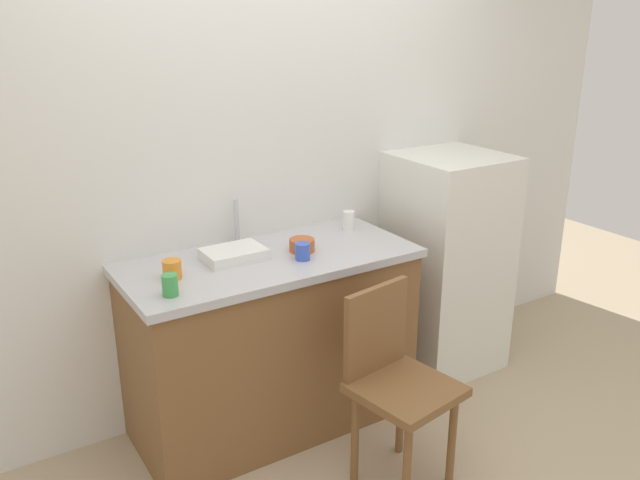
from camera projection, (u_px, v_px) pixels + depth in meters
name	position (u px, v px, depth m)	size (l,w,h in m)	color
back_wall	(260.00, 163.00, 3.35)	(4.80, 0.10, 2.54)	silver
cabinet_base	(272.00, 346.00, 3.27)	(1.36, 0.60, 0.86)	brown
countertop	(270.00, 260.00, 3.12)	(1.40, 0.64, 0.04)	#B7B7BC
faucet	(237.00, 221.00, 3.25)	(0.02, 0.02, 0.23)	#B7B7BC
refrigerator	(446.00, 263.00, 3.80)	(0.57, 0.56, 1.26)	silver
chair	(395.00, 378.00, 2.86)	(0.46, 0.46, 0.89)	brown
dish_tray	(234.00, 254.00, 3.08)	(0.28, 0.20, 0.05)	white
terracotta_bowl	(302.00, 245.00, 3.17)	(0.12, 0.12, 0.06)	#B25B33
cup_white	(349.00, 220.00, 3.48)	(0.06, 0.06, 0.10)	white
cup_green	(170.00, 285.00, 2.68)	(0.07, 0.07, 0.09)	green
cup_orange	(172.00, 269.00, 2.85)	(0.08, 0.08, 0.08)	orange
cup_blue	(303.00, 251.00, 3.06)	(0.07, 0.07, 0.08)	blue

